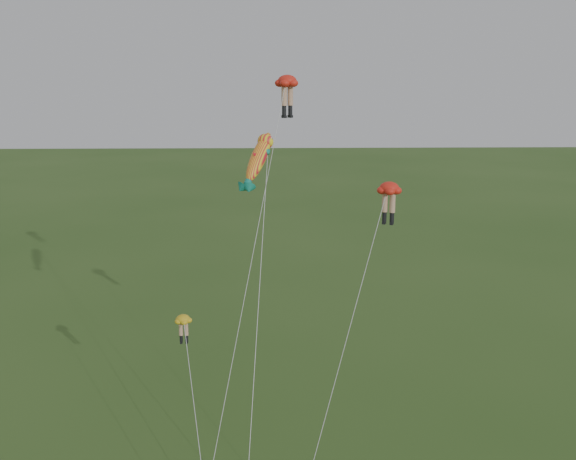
{
  "coord_description": "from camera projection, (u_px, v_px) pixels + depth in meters",
  "views": [
    {
      "loc": [
        0.49,
        -26.94,
        20.35
      ],
      "look_at": [
        1.34,
        6.0,
        12.21
      ],
      "focal_mm": 40.0,
      "sensor_mm": 36.0,
      "label": 1
    }
  ],
  "objects": [
    {
      "name": "legs_kite_yellow",
      "position": [
        184.0,
        331.0,
        33.25
      ],
      "size": [
        2.83,
        9.88,
        8.01
      ],
      "rotation": [
        0.0,
        0.0,
        0.0
      ],
      "color": "gold",
      "rests_on": "ground"
    },
    {
      "name": "legs_kite_red_high",
      "position": [
        286.0,
        92.0,
        35.11
      ],
      "size": [
        5.26,
        10.86,
        20.21
      ],
      "rotation": [
        0.0,
        0.0,
        0.59
      ],
      "color": "red",
      "rests_on": "ground"
    },
    {
      "name": "fish_kite",
      "position": [
        259.0,
        159.0,
        33.67
      ],
      "size": [
        2.19,
        8.88,
        17.48
      ],
      "rotation": [
        0.81,
        0.0,
        -0.51
      ],
      "color": "yellow",
      "rests_on": "ground"
    },
    {
      "name": "legs_kite_red_mid",
      "position": [
        387.0,
        199.0,
        31.37
      ],
      "size": [
        5.67,
        6.55,
        15.14
      ],
      "rotation": [
        0.0,
        0.0,
        -0.41
      ],
      "color": "red",
      "rests_on": "ground"
    }
  ]
}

